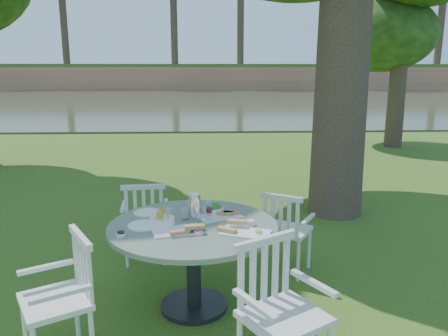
{
  "coord_description": "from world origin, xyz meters",
  "views": [
    {
      "loc": [
        -0.21,
        -4.7,
        1.96
      ],
      "look_at": [
        0.0,
        0.2,
        0.85
      ],
      "focal_mm": 35.0,
      "sensor_mm": 36.0,
      "label": 1
    }
  ],
  "objects": [
    {
      "name": "ground",
      "position": [
        0.0,
        0.0,
        0.0
      ],
      "size": [
        140.0,
        140.0,
        0.0
      ],
      "primitive_type": "plane",
      "color": "#21420D",
      "rests_on": "ground"
    },
    {
      "name": "tableware",
      "position": [
        -0.35,
        -1.33,
        0.78
      ],
      "size": [
        1.18,
        0.81,
        0.22
      ],
      "color": "white",
      "rests_on": "table"
    },
    {
      "name": "chair_ne",
      "position": [
        0.54,
        -0.77,
        0.48
      ],
      "size": [
        0.56,
        0.55,
        0.82
      ],
      "rotation": [
        0.0,
        0.0,
        -3.69
      ],
      "color": "silver",
      "rests_on": "ground"
    },
    {
      "name": "chair_sw",
      "position": [
        -1.14,
        -1.99,
        0.52
      ],
      "size": [
        0.59,
        0.6,
        0.89
      ],
      "rotation": [
        0.0,
        0.0,
        -1.04
      ],
      "color": "silver",
      "rests_on": "ground"
    },
    {
      "name": "river",
      "position": [
        0.0,
        23.0,
        0.0
      ],
      "size": [
        100.0,
        28.0,
        0.12
      ],
      "primitive_type": "cube",
      "color": "#343821",
      "rests_on": "ground"
    },
    {
      "name": "far_bank",
      "position": [
        0.28,
        41.12,
        7.25
      ],
      "size": [
        100.0,
        18.0,
        15.2
      ],
      "color": "#9D6349",
      "rests_on": "ground"
    },
    {
      "name": "chair_nw",
      "position": [
        -0.83,
        -0.46,
        0.5
      ],
      "size": [
        0.47,
        0.44,
        0.86
      ],
      "rotation": [
        0.0,
        0.0,
        -3.05
      ],
      "color": "silver",
      "rests_on": "ground"
    },
    {
      "name": "table",
      "position": [
        -0.32,
        -1.37,
        0.6
      ],
      "size": [
        1.36,
        1.36,
        0.74
      ],
      "color": "black",
      "rests_on": "ground"
    },
    {
      "name": "chair_se",
      "position": [
        0.21,
        -2.25,
        0.55
      ],
      "size": [
        0.63,
        0.62,
        0.93
      ],
      "rotation": [
        0.0,
        0.0,
        0.54
      ],
      "color": "silver",
      "rests_on": "ground"
    }
  ]
}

